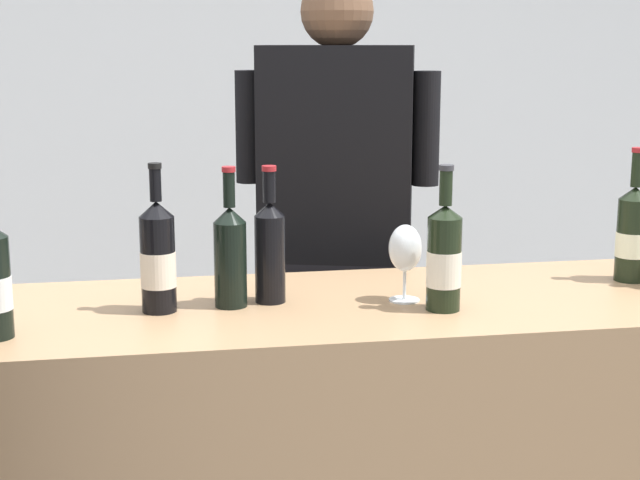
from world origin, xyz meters
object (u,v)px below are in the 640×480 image
Objects in this scene: wine_glass at (405,251)px; wine_bottle_5 at (444,258)px; wine_bottle_7 at (230,253)px; wine_bottle_8 at (158,258)px; wine_bottle_10 at (633,234)px; person_server at (336,281)px; wine_bottle_0 at (270,249)px.

wine_bottle_5 is at bearing -52.81° from wine_glass.
wine_bottle_7 is 0.41m from wine_glass.
wine_bottle_10 is at bearing 3.83° from wine_bottle_8.
wine_bottle_7 is 1.78× the size of wine_glass.
person_server reaches higher than wine_bottle_10.
wine_bottle_7 is at bearing 4.92° from wine_bottle_8.
person_server is at bearing 60.21° from wine_bottle_7.
wine_bottle_7 is at bearing 176.49° from wine_glass.
person_server reaches higher than wine_bottle_7.
wine_bottle_10 reaches higher than wine_bottle_5.
wine_bottle_0 is 0.99× the size of wine_bottle_7.
wine_bottle_8 is (-0.16, -0.01, -0.00)m from wine_bottle_7.
wine_bottle_10 is 0.91m from person_server.
person_server is (0.37, 0.65, -0.24)m from wine_bottle_7.
wine_glass is at bearing -8.61° from wine_bottle_0.
wine_bottle_8 reaches higher than wine_bottle_0.
person_server is (0.28, 0.63, -0.25)m from wine_bottle_0.
wine_bottle_0 is at bearing 171.39° from wine_glass.
wine_bottle_10 is (0.55, 0.18, 0.00)m from wine_bottle_5.
wine_glass is (0.57, -0.01, -0.00)m from wine_bottle_8.
wine_bottle_10 is 0.19× the size of person_server.
wine_bottle_10 is (1.19, 0.08, -0.00)m from wine_bottle_8.
wine_bottle_10 is (0.93, 0.04, -0.01)m from wine_bottle_0.
wine_bottle_5 reaches higher than wine_glass.
wine_bottle_7 reaches higher than wine_bottle_0.
wine_bottle_5 is at bearing -19.67° from wine_bottle_0.
wine_bottle_5 is 1.82× the size of wine_glass.
person_server is (0.54, 0.67, -0.24)m from wine_bottle_8.
wine_bottle_0 is 0.26m from wine_bottle_8.
wine_bottle_0 is 0.10m from wine_bottle_7.
person_server is at bearing 66.07° from wine_bottle_0.
wine_bottle_8 is 0.89m from person_server.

